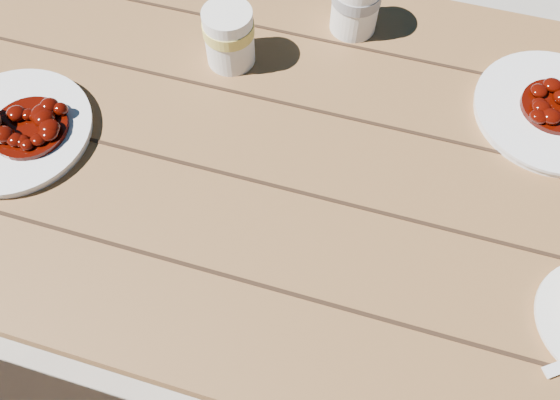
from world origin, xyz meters
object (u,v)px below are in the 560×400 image
(main_plate, at_px, (15,131))
(coffee_cup, at_px, (356,4))
(picnic_table, at_px, (235,182))
(second_plate, at_px, (552,112))
(second_cup, at_px, (229,37))

(main_plate, bearing_deg, coffee_cup, 39.72)
(picnic_table, height_order, main_plate, main_plate)
(second_plate, bearing_deg, coffee_cup, 163.32)
(coffee_cup, relative_size, second_plate, 0.42)
(picnic_table, height_order, coffee_cup, coffee_cup)
(picnic_table, height_order, second_cup, second_cup)
(main_plate, xyz_separation_m, second_plate, (0.83, 0.28, 0.00))
(picnic_table, xyz_separation_m, main_plate, (-0.33, -0.10, 0.17))
(coffee_cup, bearing_deg, second_cup, -143.73)
(main_plate, relative_size, second_cup, 2.34)
(main_plate, xyz_separation_m, coffee_cup, (0.47, 0.39, 0.04))
(picnic_table, relative_size, second_cup, 19.09)
(second_cup, bearing_deg, main_plate, -138.15)
(second_cup, bearing_deg, second_plate, 3.16)
(main_plate, height_order, coffee_cup, coffee_cup)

